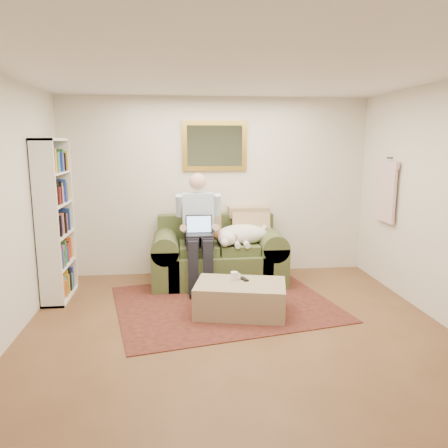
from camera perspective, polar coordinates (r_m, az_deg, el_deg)
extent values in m
cube|color=brown|center=(4.43, 2.26, -15.56)|extent=(4.50, 5.00, 0.01)
cube|color=white|center=(4.02, 2.55, 19.87)|extent=(4.50, 5.00, 0.01)
cube|color=silver|center=(6.49, -0.99, 4.87)|extent=(4.50, 0.01, 2.60)
cube|color=black|center=(5.44, 0.03, -10.33)|extent=(2.90, 2.51, 0.01)
cube|color=#566334|center=(6.17, -0.74, -5.62)|extent=(1.39, 0.89, 0.45)
cube|color=#566334|center=(6.43, -1.09, -0.75)|extent=(1.68, 0.19, 0.46)
cube|color=#566334|center=(6.13, -7.59, -5.31)|extent=(0.37, 0.89, 0.92)
cube|color=#566334|center=(6.26, 5.95, -4.91)|extent=(0.37, 0.89, 0.92)
cube|color=#566334|center=(6.02, -3.30, -3.19)|extent=(0.53, 0.60, 0.13)
cube|color=#566334|center=(6.07, 1.88, -3.05)|extent=(0.53, 0.60, 0.13)
cube|color=black|center=(5.77, -3.21, -1.44)|extent=(0.35, 0.25, 0.02)
cube|color=black|center=(5.87, -3.29, -0.01)|extent=(0.35, 0.07, 0.25)
cube|color=#99BFF2|center=(5.86, -3.29, -0.02)|extent=(0.32, 0.05, 0.21)
cube|color=tan|center=(5.09, 2.15, -9.69)|extent=(1.14, 0.86, 0.37)
cylinder|color=white|center=(5.12, 1.34, -6.81)|extent=(0.08, 0.08, 0.10)
cube|color=black|center=(5.14, 2.64, -7.20)|extent=(0.09, 0.16, 0.02)
cube|color=gold|center=(6.43, -1.23, 10.17)|extent=(0.94, 0.04, 0.72)
cube|color=gray|center=(6.41, -1.22, 10.17)|extent=(0.80, 0.01, 0.58)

